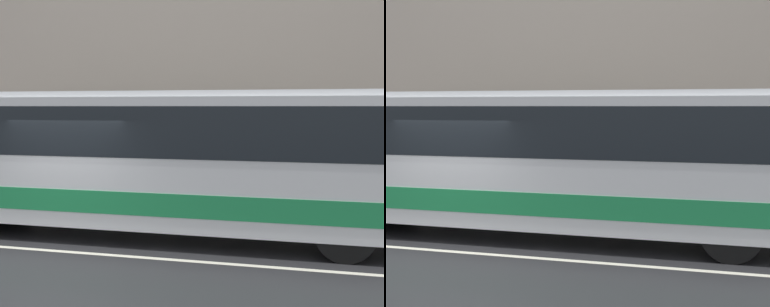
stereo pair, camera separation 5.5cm
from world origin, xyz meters
The scene contains 6 objects.
ground_plane centered at (0.00, 0.00, 0.00)m, with size 60.00×60.00×0.00m, color #262628.
sidewalk centered at (0.00, 5.39, 0.08)m, with size 60.00×2.78×0.17m.
building_facade centered at (0.00, 6.92, 4.59)m, with size 60.00×0.35×9.52m.
lane_stripe centered at (0.00, 0.00, 0.00)m, with size 54.00×0.14×0.01m.
transit_bus centered at (0.90, 1.76, 1.73)m, with size 12.19×2.59×3.08m.
pedestrian_waiting centered at (-1.57, 5.27, 0.95)m, with size 0.36×0.36×1.68m.
Camera 2 is at (5.15, -9.05, 2.77)m, focal length 50.00 mm.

